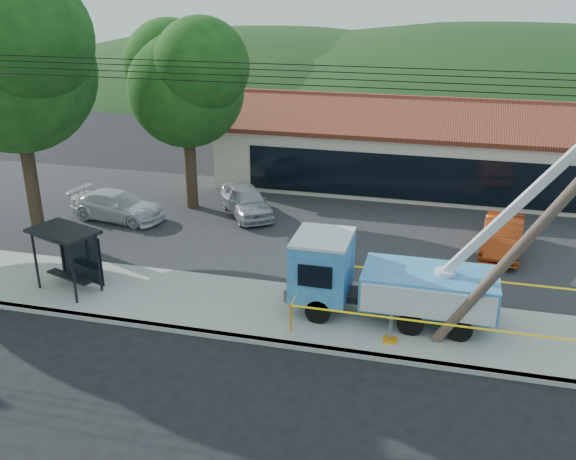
% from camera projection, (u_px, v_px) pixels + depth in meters
% --- Properties ---
extents(ground, '(120.00, 120.00, 0.00)m').
position_uv_depth(ground, '(249.00, 384.00, 17.50)').
color(ground, black).
rests_on(ground, ground).
extents(curb, '(60.00, 0.25, 0.15)m').
position_uv_depth(curb, '(270.00, 342.00, 19.37)').
color(curb, '#A19F97').
rests_on(curb, ground).
extents(sidewalk, '(60.00, 4.00, 0.15)m').
position_uv_depth(sidewalk, '(286.00, 313.00, 21.08)').
color(sidewalk, '#A19F97').
rests_on(sidewalk, ground).
extents(parking_lot, '(60.00, 12.00, 0.10)m').
position_uv_depth(parking_lot, '(332.00, 228.00, 28.30)').
color(parking_lot, '#28282B').
rests_on(parking_lot, ground).
extents(strip_mall, '(22.50, 8.53, 4.67)m').
position_uv_depth(strip_mall, '(436.00, 150.00, 33.89)').
color(strip_mall, beige).
rests_on(strip_mall, ground).
extents(tree_west_near, '(7.56, 6.72, 10.80)m').
position_uv_depth(tree_west_near, '(12.00, 56.00, 24.77)').
color(tree_west_near, '#332316').
rests_on(tree_west_near, ground).
extents(tree_lot, '(6.30, 5.60, 8.94)m').
position_uv_depth(tree_lot, '(185.00, 78.00, 28.58)').
color(tree_lot, '#332316').
rests_on(tree_lot, ground).
extents(hill_west, '(78.40, 56.00, 28.00)m').
position_uv_depth(hill_west, '(272.00, 79.00, 70.57)').
color(hill_west, '#193914').
rests_on(hill_west, ground).
extents(hill_center, '(89.60, 64.00, 32.00)m').
position_uv_depth(hill_center, '(510.00, 88.00, 64.73)').
color(hill_center, '#193914').
rests_on(hill_center, ground).
extents(utility_truck, '(9.93, 3.47, 8.12)m').
position_uv_depth(utility_truck, '(388.00, 277.00, 20.25)').
color(utility_truck, black).
rests_on(utility_truck, ground).
extents(leaning_pole, '(5.16, 1.73, 8.04)m').
position_uv_depth(leaning_pole, '(552.00, 212.00, 17.13)').
color(leaning_pole, '#4C3C31').
rests_on(leaning_pole, ground).
extents(bus_shelter, '(2.68, 2.12, 2.25)m').
position_uv_depth(bus_shelter, '(69.00, 245.00, 22.03)').
color(bus_shelter, black).
rests_on(bus_shelter, ground).
extents(caution_tape, '(11.25, 3.36, 0.97)m').
position_uv_depth(caution_tape, '(480.00, 308.00, 19.70)').
color(caution_tape, orange).
rests_on(caution_tape, ground).
extents(car_silver, '(3.70, 4.27, 1.39)m').
position_uv_depth(car_silver, '(247.00, 217.00, 29.79)').
color(car_silver, '#ACADB3').
rests_on(car_silver, ground).
extents(car_red, '(1.94, 4.33, 1.38)m').
position_uv_depth(car_red, '(500.00, 254.00, 25.79)').
color(car_red, '#9D320F').
rests_on(car_red, ground).
extents(car_white, '(4.64, 2.41, 1.29)m').
position_uv_depth(car_white, '(119.00, 221.00, 29.28)').
color(car_white, silver).
rests_on(car_white, ground).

